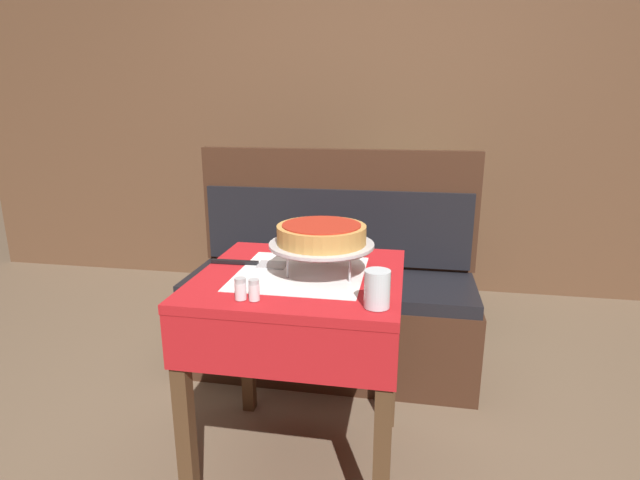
{
  "coord_description": "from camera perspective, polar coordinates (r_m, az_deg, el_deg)",
  "views": [
    {
      "loc": [
        0.35,
        -1.56,
        1.31
      ],
      "look_at": [
        0.07,
        -0.03,
        0.89
      ],
      "focal_mm": 28.0,
      "sensor_mm": 36.0,
      "label": 1
    }
  ],
  "objects": [
    {
      "name": "booth_bench",
      "position": [
        2.55,
        1.17,
        -7.53
      ],
      "size": [
        1.43,
        0.52,
        1.09
      ],
      "color": "#3D2316",
      "rests_on": "ground_plane"
    },
    {
      "name": "salt_shaker",
      "position": [
        1.47,
        -9.08,
        -5.53
      ],
      "size": [
        0.03,
        0.03,
        0.07
      ],
      "color": "silver",
      "rests_on": "dining_table_front"
    },
    {
      "name": "dining_table_front",
      "position": [
        1.73,
        -2.19,
        -7.68
      ],
      "size": [
        0.68,
        0.68,
        0.76
      ],
      "color": "red",
      "rests_on": "ground_plane"
    },
    {
      "name": "napkin_holder",
      "position": [
        1.95,
        1.11,
        0.21
      ],
      "size": [
        0.1,
        0.05,
        0.09
      ],
      "color": "#B2B2B7",
      "rests_on": "dining_table_front"
    },
    {
      "name": "back_wall_panel",
      "position": [
        3.59,
        4.79,
        13.45
      ],
      "size": [
        6.0,
        0.04,
        2.4
      ],
      "primitive_type": "cube",
      "color": "brown",
      "rests_on": "ground_plane"
    },
    {
      "name": "pizza_server",
      "position": [
        1.79,
        -7.81,
        -2.66
      ],
      "size": [
        0.28,
        0.09,
        0.01
      ],
      "color": "#BCBCC1",
      "rests_on": "dining_table_front"
    },
    {
      "name": "pepper_shaker",
      "position": [
        1.46,
        -7.54,
        -5.69
      ],
      "size": [
        0.03,
        0.03,
        0.06
      ],
      "color": "silver",
      "rests_on": "dining_table_front"
    },
    {
      "name": "ground_plane",
      "position": [
        2.07,
        -2.0,
        -24.15
      ],
      "size": [
        14.0,
        14.0,
        0.0
      ],
      "primitive_type": "plane",
      "color": "brown"
    },
    {
      "name": "water_glass_near",
      "position": [
        1.4,
        6.55,
        -5.56
      ],
      "size": [
        0.07,
        0.07,
        0.11
      ],
      "color": "silver",
      "rests_on": "dining_table_front"
    },
    {
      "name": "dining_table_rear",
      "position": [
        3.16,
        9.19,
        3.12
      ],
      "size": [
        0.68,
        0.68,
        0.77
      ],
      "color": "#1E6B33",
      "rests_on": "ground_plane"
    },
    {
      "name": "deep_dish_pizza",
      "position": [
        1.64,
        0.19,
        0.76
      ],
      "size": [
        0.29,
        0.29,
        0.06
      ],
      "color": "#C68E47",
      "rests_on": "pizza_pan_stand"
    },
    {
      "name": "pizza_pan_stand",
      "position": [
        1.65,
        0.19,
        -0.65
      ],
      "size": [
        0.35,
        0.35,
        0.11
      ],
      "color": "#ADADB2",
      "rests_on": "dining_table_front"
    },
    {
      "name": "condiment_caddy",
      "position": [
        3.18,
        9.91,
        5.83
      ],
      "size": [
        0.14,
        0.14,
        0.14
      ],
      "color": "black",
      "rests_on": "dining_table_rear"
    }
  ]
}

